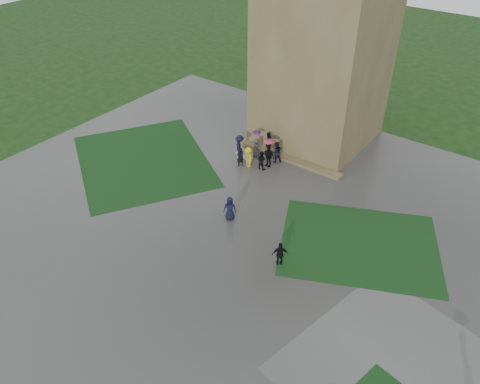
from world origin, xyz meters
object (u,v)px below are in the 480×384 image
Objects in this scene: tower at (327,23)px; pedestrian_near at (280,254)px; bench at (245,155)px; pedestrian_mid at (230,208)px.

tower is 11.83× the size of pedestrian_near.
pedestrian_near is (8.03, -7.71, 0.30)m from bench.
pedestrian_mid reaches higher than bench.
pedestrian_near is at bearing -27.06° from bench.
pedestrian_mid is at bearing -56.11° from pedestrian_near.
bench is 0.99× the size of pedestrian_mid.
bench is 1.06× the size of pedestrian_near.
tower is at bearing -106.06° from pedestrian_near.
tower is 10.96m from bench.
pedestrian_mid is at bearing -44.68° from bench.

